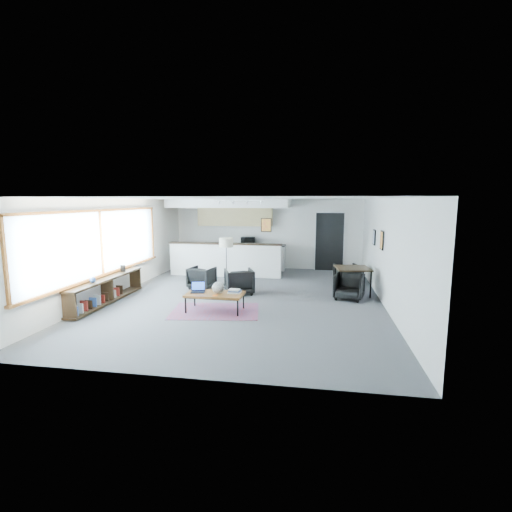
% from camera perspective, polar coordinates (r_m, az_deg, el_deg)
% --- Properties ---
extents(room, '(7.02, 9.02, 2.62)m').
position_cam_1_polar(room, '(9.56, -1.83, 1.06)').
color(room, '#4C4C4F').
rests_on(room, ground).
extents(window, '(0.10, 5.95, 1.66)m').
position_cam_1_polar(window, '(10.00, -22.77, 1.62)').
color(window, '#8CBFFF').
rests_on(window, room).
extents(console, '(0.35, 3.00, 0.80)m').
position_cam_1_polar(console, '(9.98, -22.05, -4.95)').
color(console, black).
rests_on(console, floor).
extents(kitchenette, '(4.20, 1.96, 2.60)m').
position_cam_1_polar(kitchenette, '(13.41, -3.78, 3.53)').
color(kitchenette, white).
rests_on(kitchenette, floor).
extents(doorway, '(1.10, 0.12, 2.15)m').
position_cam_1_polar(doorway, '(13.81, 11.23, 2.27)').
color(doorway, black).
rests_on(doorway, room).
extents(track_light, '(1.60, 0.07, 0.15)m').
position_cam_1_polar(track_light, '(11.76, -2.60, 8.45)').
color(track_light, silver).
rests_on(track_light, room).
extents(wall_art_lower, '(0.03, 0.38, 0.48)m').
position_cam_1_polar(wall_art_lower, '(9.88, 18.79, 2.31)').
color(wall_art_lower, black).
rests_on(wall_art_lower, room).
extents(wall_art_upper, '(0.03, 0.34, 0.44)m').
position_cam_1_polar(wall_art_upper, '(11.17, 17.71, 2.77)').
color(wall_art_upper, black).
rests_on(wall_art_upper, room).
extents(kilim_rug, '(2.17, 1.63, 0.01)m').
position_cam_1_polar(kilim_rug, '(8.74, -6.27, -8.40)').
color(kilim_rug, '#65344F').
rests_on(kilim_rug, floor).
extents(coffee_table, '(1.32, 0.73, 0.43)m').
position_cam_1_polar(coffee_table, '(8.64, -6.31, -5.92)').
color(coffee_table, brown).
rests_on(coffee_table, floor).
extents(laptop, '(0.37, 0.33, 0.23)m').
position_cam_1_polar(laptop, '(8.82, -8.91, -5.00)').
color(laptop, black).
rests_on(laptop, coffee_table).
extents(ceramic_pot, '(0.28, 0.28, 0.28)m').
position_cam_1_polar(ceramic_pot, '(8.54, -5.83, -4.89)').
color(ceramic_pot, gray).
rests_on(ceramic_pot, coffee_table).
extents(book_stack, '(0.30, 0.25, 0.09)m').
position_cam_1_polar(book_stack, '(8.61, -3.31, -5.42)').
color(book_stack, silver).
rests_on(book_stack, coffee_table).
extents(coaster, '(0.12, 0.12, 0.01)m').
position_cam_1_polar(coaster, '(8.41, -6.33, -6.07)').
color(coaster, '#E5590C').
rests_on(coaster, coffee_table).
extents(armchair_left, '(0.77, 0.74, 0.69)m').
position_cam_1_polar(armchair_left, '(10.95, -8.33, -3.14)').
color(armchair_left, black).
rests_on(armchair_left, floor).
extents(armchair_right, '(0.94, 0.91, 0.76)m').
position_cam_1_polar(armchair_right, '(10.20, -2.61, -3.73)').
color(armchair_right, black).
rests_on(armchair_right, floor).
extents(floor_lamp, '(0.52, 0.52, 1.44)m').
position_cam_1_polar(floor_lamp, '(11.12, -4.61, 1.82)').
color(floor_lamp, black).
rests_on(floor_lamp, floor).
extents(dining_table, '(0.99, 0.99, 0.75)m').
position_cam_1_polar(dining_table, '(10.40, 14.65, -2.07)').
color(dining_table, black).
rests_on(dining_table, floor).
extents(dining_chair_near, '(0.72, 0.69, 0.62)m').
position_cam_1_polar(dining_chair_near, '(9.95, 14.12, -4.72)').
color(dining_chair_near, black).
rests_on(dining_chair_near, floor).
extents(dining_chair_far, '(0.70, 0.67, 0.59)m').
position_cam_1_polar(dining_chair_far, '(11.64, 13.78, -2.85)').
color(dining_chair_far, black).
rests_on(dining_chair_far, floor).
extents(microwave, '(0.50, 0.29, 0.33)m').
position_cam_1_polar(microwave, '(13.76, -1.25, 2.50)').
color(microwave, black).
rests_on(microwave, kitchenette).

